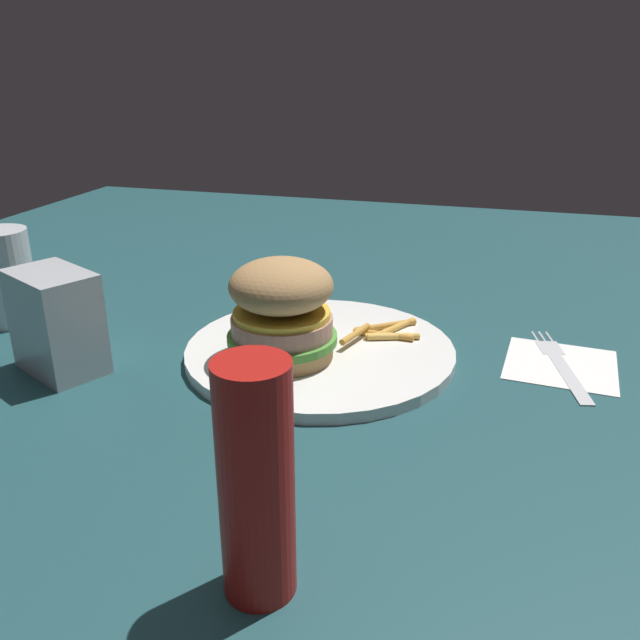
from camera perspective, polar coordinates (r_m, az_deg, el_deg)
ground_plane at (r=0.70m, az=1.76°, el=-3.39°), size 1.60×1.60×0.00m
plate at (r=0.70m, az=-0.00°, el=-2.74°), size 0.29×0.29×0.01m
sandwich at (r=0.65m, az=-3.37°, el=0.91°), size 0.11×0.11×0.10m
fries_pile at (r=0.72m, az=5.60°, el=-1.04°), size 0.10×0.08×0.01m
napkin at (r=0.73m, az=20.22°, el=-3.64°), size 0.12×0.12×0.00m
fork at (r=0.73m, az=20.21°, el=-3.40°), size 0.17×0.06×0.00m
drink_glass at (r=0.86m, az=-25.71°, el=3.09°), size 0.07×0.07×0.11m
napkin_dispenser at (r=0.70m, az=-21.96°, el=-0.17°), size 0.09×0.11×0.10m
ketchup_bottle at (r=0.38m, az=-5.59°, el=-13.92°), size 0.04×0.04×0.15m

